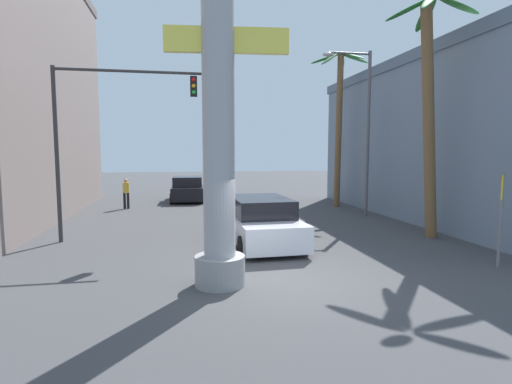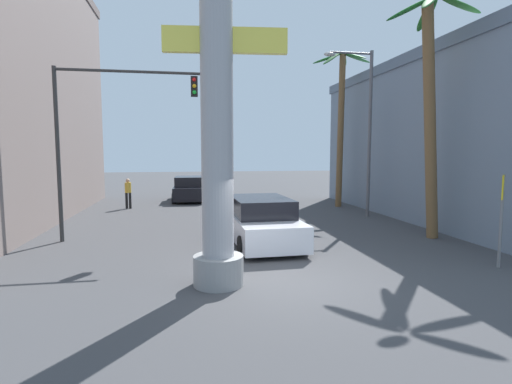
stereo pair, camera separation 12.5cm
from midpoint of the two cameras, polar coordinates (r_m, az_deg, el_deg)
ground_plane at (r=19.47m, az=-3.21°, el=-3.50°), size 91.28×91.28×0.00m
building_right at (r=21.48m, az=27.74°, el=6.76°), size 6.84×17.95×7.48m
neon_sign_pole at (r=9.38m, az=-5.22°, el=17.83°), size 3.10×1.18×10.87m
street_lamp at (r=19.95m, az=15.25°, el=10.06°), size 2.44×0.28×7.86m
crossing_sign at (r=12.57m, az=31.95°, el=-1.77°), size 0.47×0.47×2.54m
traffic_light_mast at (r=14.93m, az=-20.06°, el=9.75°), size 5.54×0.32×6.00m
car_lead at (r=13.83m, az=0.90°, el=-4.17°), size 2.26×5.23×1.56m
car_far at (r=25.99m, az=-9.33°, el=0.38°), size 2.18×4.28×1.56m
palm_tree_mid_right at (r=23.37m, az=12.21°, el=10.99°), size 3.22×3.13×8.70m
palm_tree_near_right at (r=15.72m, az=24.01°, el=12.19°), size 3.21×3.30×8.52m
pedestrian_far_left at (r=23.10m, az=-17.66°, el=0.13°), size 0.42×0.42×1.67m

